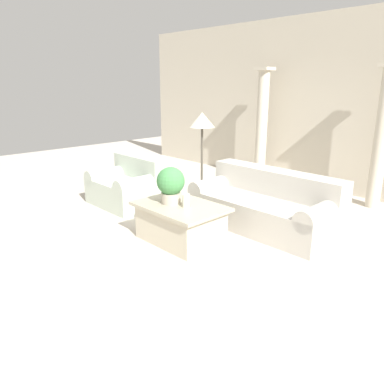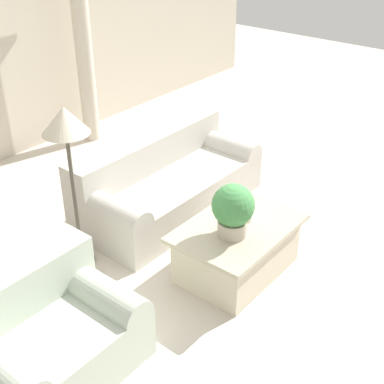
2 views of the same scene
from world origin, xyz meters
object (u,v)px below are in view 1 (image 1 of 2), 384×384
object	(u,v)px
loveseat	(130,185)
coffee_table	(180,223)
sofa_long	(265,205)
potted_plant	(171,184)
floor_lamp	(202,126)

from	to	relation	value
loveseat	coffee_table	bearing A→B (deg)	-13.90
sofa_long	potted_plant	bearing A→B (deg)	-114.54
coffee_table	potted_plant	xyz separation A→B (m)	(-0.14, -0.03, 0.50)
sofa_long	coffee_table	bearing A→B (deg)	-109.46
coffee_table	potted_plant	size ratio (longest dim) A/B	2.41
sofa_long	potted_plant	size ratio (longest dim) A/B	4.39
loveseat	coffee_table	xyz separation A→B (m)	(1.77, -0.44, -0.08)
potted_plant	floor_lamp	size ratio (longest dim) A/B	0.31
loveseat	coffee_table	world-z (taller)	loveseat
sofa_long	floor_lamp	world-z (taller)	floor_lamp
sofa_long	potted_plant	xyz separation A→B (m)	(-0.58, -1.26, 0.43)
sofa_long	coffee_table	world-z (taller)	sofa_long
sofa_long	floor_lamp	size ratio (longest dim) A/B	1.35
loveseat	potted_plant	xyz separation A→B (m)	(1.63, -0.47, 0.42)
coffee_table	potted_plant	world-z (taller)	potted_plant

